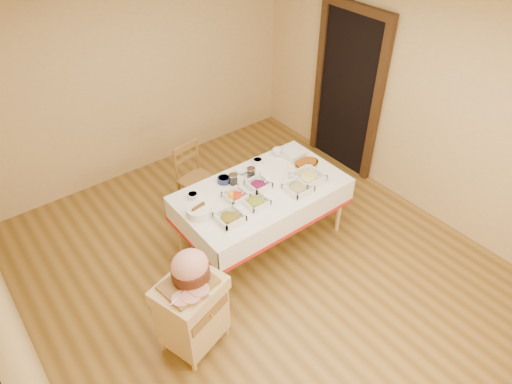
% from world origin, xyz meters
% --- Properties ---
extents(room_shell, '(5.00, 5.00, 5.00)m').
position_xyz_m(room_shell, '(0.00, 0.00, 1.30)').
color(room_shell, olive).
rests_on(room_shell, ground).
extents(doorway, '(0.09, 1.10, 2.20)m').
position_xyz_m(doorway, '(2.20, 0.90, 1.11)').
color(doorway, black).
rests_on(doorway, ground).
extents(dining_table, '(1.82, 1.02, 0.76)m').
position_xyz_m(dining_table, '(0.30, 0.30, 0.60)').
color(dining_table, '#DEBC7A').
rests_on(dining_table, ground).
extents(butcher_cart, '(0.67, 0.61, 0.79)m').
position_xyz_m(butcher_cart, '(-1.02, -0.39, 0.45)').
color(butcher_cart, '#DEBC7A').
rests_on(butcher_cart, ground).
extents(dining_chair, '(0.45, 0.44, 0.88)m').
position_xyz_m(dining_chair, '(0.04, 1.26, 0.45)').
color(dining_chair, olive).
rests_on(dining_chair, ground).
extents(ham_on_board, '(0.46, 0.44, 0.30)m').
position_xyz_m(ham_on_board, '(-0.97, -0.35, 0.92)').
color(ham_on_board, olive).
rests_on(ham_on_board, butcher_cart).
extents(serving_dish_a, '(0.25, 0.25, 0.11)m').
position_xyz_m(serving_dish_a, '(-0.26, 0.09, 0.79)').
color(serving_dish_a, silver).
rests_on(serving_dish_a, dining_table).
extents(serving_dish_b, '(0.23, 0.23, 0.09)m').
position_xyz_m(serving_dish_b, '(0.09, 0.13, 0.79)').
color(serving_dish_b, silver).
rests_on(serving_dish_b, dining_table).
extents(serving_dish_c, '(0.26, 0.26, 0.10)m').
position_xyz_m(serving_dish_c, '(0.58, 0.03, 0.79)').
color(serving_dish_c, silver).
rests_on(serving_dish_c, dining_table).
extents(serving_dish_d, '(0.30, 0.30, 0.11)m').
position_xyz_m(serving_dish_d, '(0.79, 0.11, 0.80)').
color(serving_dish_d, silver).
rests_on(serving_dish_d, dining_table).
extents(serving_dish_e, '(0.23, 0.22, 0.11)m').
position_xyz_m(serving_dish_e, '(-0.02, 0.32, 0.79)').
color(serving_dish_e, silver).
rests_on(serving_dish_e, dining_table).
extents(serving_dish_f, '(0.24, 0.23, 0.11)m').
position_xyz_m(serving_dish_f, '(0.28, 0.34, 0.79)').
color(serving_dish_f, silver).
rests_on(serving_dish_f, dining_table).
extents(small_bowl_left, '(0.12, 0.12, 0.05)m').
position_xyz_m(small_bowl_left, '(-0.36, 0.61, 0.79)').
color(small_bowl_left, silver).
rests_on(small_bowl_left, dining_table).
extents(small_bowl_mid, '(0.14, 0.14, 0.06)m').
position_xyz_m(small_bowl_mid, '(0.04, 0.64, 0.79)').
color(small_bowl_mid, navy).
rests_on(small_bowl_mid, dining_table).
extents(small_bowl_right, '(0.12, 0.12, 0.06)m').
position_xyz_m(small_bowl_right, '(0.55, 0.69, 0.79)').
color(small_bowl_right, silver).
rests_on(small_bowl_right, dining_table).
extents(bowl_white_imported, '(0.16, 0.16, 0.03)m').
position_xyz_m(bowl_white_imported, '(0.31, 0.67, 0.78)').
color(bowl_white_imported, silver).
rests_on(bowl_white_imported, dining_table).
extents(bowl_small_imported, '(0.20, 0.20, 0.05)m').
position_xyz_m(bowl_small_imported, '(0.87, 0.69, 0.79)').
color(bowl_small_imported, silver).
rests_on(bowl_small_imported, dining_table).
extents(preserve_jar_left, '(0.10, 0.10, 0.12)m').
position_xyz_m(preserve_jar_left, '(0.11, 0.55, 0.82)').
color(preserve_jar_left, silver).
rests_on(preserve_jar_left, dining_table).
extents(preserve_jar_right, '(0.10, 0.10, 0.12)m').
position_xyz_m(preserve_jar_right, '(0.33, 0.52, 0.82)').
color(preserve_jar_right, silver).
rests_on(preserve_jar_right, dining_table).
extents(mustard_bottle, '(0.05, 0.05, 0.17)m').
position_xyz_m(mustard_bottle, '(-0.10, 0.30, 0.83)').
color(mustard_bottle, gold).
rests_on(mustard_bottle, dining_table).
extents(bread_basket, '(0.25, 0.25, 0.11)m').
position_xyz_m(bread_basket, '(-0.46, 0.35, 0.81)').
color(bread_basket, white).
rests_on(bread_basket, dining_table).
extents(plate_stack, '(0.22, 0.22, 0.08)m').
position_xyz_m(plate_stack, '(0.97, 0.54, 0.80)').
color(plate_stack, silver).
rests_on(plate_stack, dining_table).
extents(brass_platter, '(0.31, 0.22, 0.04)m').
position_xyz_m(brass_platter, '(0.98, 0.33, 0.78)').
color(brass_platter, '#C28A36').
rests_on(brass_platter, dining_table).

